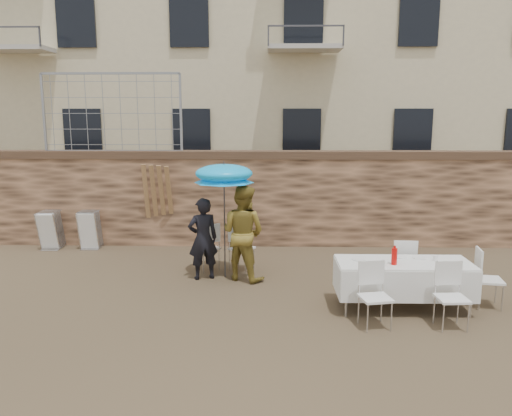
{
  "coord_description": "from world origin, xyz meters",
  "views": [
    {
      "loc": [
        0.59,
        -6.68,
        3.05
      ],
      "look_at": [
        0.4,
        2.2,
        1.4
      ],
      "focal_mm": 35.0,
      "sensor_mm": 36.0,
      "label": 1
    }
  ],
  "objects_px": {
    "table_chair_side": "(489,278)",
    "chair_stack_right": "(92,228)",
    "couple_chair_right": "(242,247)",
    "table_chair_back": "(402,265)",
    "table_chair_front_left": "(375,296)",
    "couple_chair_left": "(207,247)",
    "umbrella": "(224,177)",
    "chair_stack_left": "(54,228)",
    "banquet_table": "(404,264)",
    "man_suit": "(203,239)",
    "soda_bottle": "(394,256)",
    "woman_dress": "(243,233)",
    "table_chair_front_right": "(452,297)"
  },
  "relations": [
    {
      "from": "table_chair_side",
      "to": "chair_stack_right",
      "type": "bearing_deg",
      "value": 74.04
    },
    {
      "from": "couple_chair_right",
      "to": "chair_stack_right",
      "type": "xyz_separation_m",
      "value": [
        -3.59,
        1.69,
        -0.02
      ]
    },
    {
      "from": "table_chair_back",
      "to": "table_chair_front_left",
      "type": "bearing_deg",
      "value": 65.98
    },
    {
      "from": "couple_chair_left",
      "to": "table_chair_side",
      "type": "relative_size",
      "value": 1.0
    },
    {
      "from": "couple_chair_right",
      "to": "chair_stack_right",
      "type": "distance_m",
      "value": 3.97
    },
    {
      "from": "umbrella",
      "to": "chair_stack_left",
      "type": "relative_size",
      "value": 2.23
    },
    {
      "from": "chair_stack_right",
      "to": "banquet_table",
      "type": "bearing_deg",
      "value": -30.32
    },
    {
      "from": "man_suit",
      "to": "umbrella",
      "type": "xyz_separation_m",
      "value": [
        0.4,
        0.1,
        1.16
      ]
    },
    {
      "from": "soda_bottle",
      "to": "table_chair_side",
      "type": "distance_m",
      "value": 1.67
    },
    {
      "from": "woman_dress",
      "to": "table_chair_back",
      "type": "bearing_deg",
      "value": -164.04
    },
    {
      "from": "couple_chair_left",
      "to": "chair_stack_left",
      "type": "xyz_separation_m",
      "value": [
        -3.79,
        1.69,
        -0.02
      ]
    },
    {
      "from": "umbrella",
      "to": "man_suit",
      "type": "bearing_deg",
      "value": -165.96
    },
    {
      "from": "chair_stack_right",
      "to": "soda_bottle",
      "type": "bearing_deg",
      "value": -32.17
    },
    {
      "from": "man_suit",
      "to": "couple_chair_right",
      "type": "xyz_separation_m",
      "value": [
        0.7,
        0.55,
        -0.3
      ]
    },
    {
      "from": "table_chair_back",
      "to": "chair_stack_left",
      "type": "relative_size",
      "value": 1.04
    },
    {
      "from": "banquet_table",
      "to": "soda_bottle",
      "type": "distance_m",
      "value": 0.3
    },
    {
      "from": "banquet_table",
      "to": "chair_stack_right",
      "type": "relative_size",
      "value": 2.28
    },
    {
      "from": "soda_bottle",
      "to": "chair_stack_left",
      "type": "distance_m",
      "value": 7.95
    },
    {
      "from": "chair_stack_left",
      "to": "couple_chair_right",
      "type": "bearing_deg",
      "value": -20.65
    },
    {
      "from": "umbrella",
      "to": "couple_chair_left",
      "type": "relative_size",
      "value": 2.13
    },
    {
      "from": "couple_chair_right",
      "to": "table_chair_front_right",
      "type": "bearing_deg",
      "value": 168.01
    },
    {
      "from": "banquet_table",
      "to": "chair_stack_right",
      "type": "bearing_deg",
      "value": 149.68
    },
    {
      "from": "table_chair_front_left",
      "to": "chair_stack_left",
      "type": "distance_m",
      "value": 7.9
    },
    {
      "from": "woman_dress",
      "to": "table_chair_front_right",
      "type": "relative_size",
      "value": 1.87
    },
    {
      "from": "couple_chair_right",
      "to": "table_chair_back",
      "type": "xyz_separation_m",
      "value": [
        2.87,
        -1.17,
        0.0
      ]
    },
    {
      "from": "man_suit",
      "to": "banquet_table",
      "type": "height_order",
      "value": "man_suit"
    },
    {
      "from": "table_chair_front_left",
      "to": "chair_stack_right",
      "type": "bearing_deg",
      "value": 130.64
    },
    {
      "from": "couple_chair_left",
      "to": "chair_stack_right",
      "type": "distance_m",
      "value": 3.35
    },
    {
      "from": "umbrella",
      "to": "banquet_table",
      "type": "relative_size",
      "value": 0.98
    },
    {
      "from": "woman_dress",
      "to": "table_chair_side",
      "type": "height_order",
      "value": "woman_dress"
    },
    {
      "from": "banquet_table",
      "to": "woman_dress",
      "type": "bearing_deg",
      "value": 151.57
    },
    {
      "from": "umbrella",
      "to": "table_chair_front_left",
      "type": "bearing_deg",
      "value": -43.74
    },
    {
      "from": "woman_dress",
      "to": "soda_bottle",
      "type": "relative_size",
      "value": 6.92
    },
    {
      "from": "table_chair_side",
      "to": "table_chair_front_left",
      "type": "bearing_deg",
      "value": 121.99
    },
    {
      "from": "man_suit",
      "to": "couple_chair_right",
      "type": "height_order",
      "value": "man_suit"
    },
    {
      "from": "chair_stack_left",
      "to": "table_chair_back",
      "type": "bearing_deg",
      "value": -21.24
    },
    {
      "from": "umbrella",
      "to": "table_chair_back",
      "type": "height_order",
      "value": "umbrella"
    },
    {
      "from": "umbrella",
      "to": "table_chair_side",
      "type": "relative_size",
      "value": 2.13
    },
    {
      "from": "table_chair_front_left",
      "to": "table_chair_side",
      "type": "height_order",
      "value": "same"
    },
    {
      "from": "woman_dress",
      "to": "couple_chair_left",
      "type": "relative_size",
      "value": 1.87
    },
    {
      "from": "banquet_table",
      "to": "soda_bottle",
      "type": "relative_size",
      "value": 8.08
    },
    {
      "from": "woman_dress",
      "to": "chair_stack_right",
      "type": "height_order",
      "value": "woman_dress"
    },
    {
      "from": "man_suit",
      "to": "table_chair_back",
      "type": "xyz_separation_m",
      "value": [
        3.57,
        -0.62,
        -0.3
      ]
    },
    {
      "from": "umbrella",
      "to": "table_chair_back",
      "type": "xyz_separation_m",
      "value": [
        3.17,
        -0.72,
        -1.45
      ]
    },
    {
      "from": "couple_chair_right",
      "to": "table_chair_side",
      "type": "relative_size",
      "value": 1.0
    },
    {
      "from": "chair_stack_left",
      "to": "chair_stack_right",
      "type": "height_order",
      "value": "same"
    },
    {
      "from": "banquet_table",
      "to": "table_chair_back",
      "type": "xyz_separation_m",
      "value": [
        0.2,
        0.8,
        -0.25
      ]
    },
    {
      "from": "man_suit",
      "to": "soda_bottle",
      "type": "distance_m",
      "value": 3.54
    },
    {
      "from": "woman_dress",
      "to": "table_chair_back",
      "type": "distance_m",
      "value": 2.92
    },
    {
      "from": "table_chair_front_left",
      "to": "banquet_table",
      "type": "bearing_deg",
      "value": 39.91
    }
  ]
}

